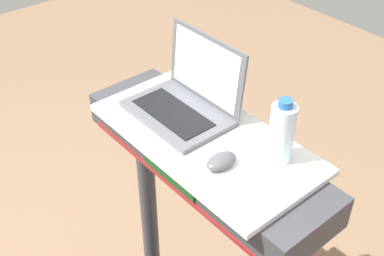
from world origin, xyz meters
The scene contains 4 objects.
desk_board centered at (0.00, 0.70, 1.20)m, with size 0.73×0.37×0.02m, color white.
laptop centered at (-0.13, 0.74, 1.26)m, with size 0.34×0.25×0.24m.
computer_mouse centered at (0.14, 0.64, 1.23)m, with size 0.06×0.10×0.03m, color #4C4C51.
water_bottle centered at (0.22, 0.79, 1.31)m, with size 0.07×0.07×0.20m.
Camera 1 is at (0.90, -0.11, 2.15)m, focal length 46.85 mm.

